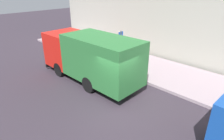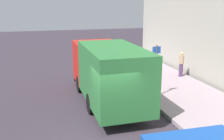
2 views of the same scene
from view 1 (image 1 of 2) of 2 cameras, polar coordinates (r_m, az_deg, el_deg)
The scene contains 7 objects.
ground at distance 10.33m, azimuth 1.75°, elevation -10.35°, with size 80.00×80.00×0.00m, color #352C36.
sidewalk at distance 14.08m, azimuth 16.24°, elevation -1.09°, with size 4.37×30.00×0.18m, color #A49099.
large_utility_truck at distance 12.29m, azimuth -6.50°, elevation 4.18°, with size 2.49×7.33×3.05m.
pedestrian_walking at distance 18.28m, azimuth 2.13°, elevation 8.84°, with size 0.49×0.49×1.66m.
pedestrian_standing at distance 17.68m, azimuth -7.33°, elevation 8.33°, with size 0.47×0.47×1.76m.
traffic_cone_orange at distance 17.03m, azimuth -7.70°, elevation 5.67°, with size 0.50×0.50×0.72m, color orange.
street_sign_post at distance 13.67m, azimuth 2.57°, elevation 6.79°, with size 0.44×0.08×2.75m.
Camera 1 is at (-6.32, -5.74, 5.83)m, focal length 31.16 mm.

